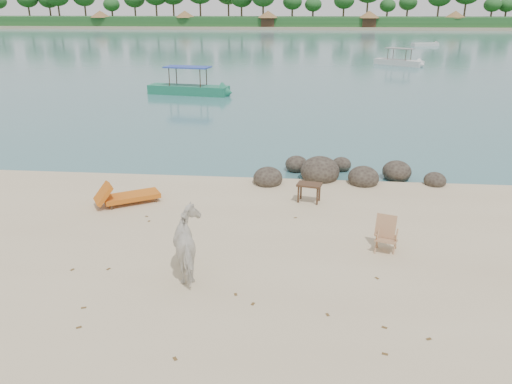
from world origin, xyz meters
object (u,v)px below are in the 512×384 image
cow (191,245)px  deck_chair (387,237)px  boulders (336,174)px  boat_near (188,71)px  lounge_chair (132,194)px  side_table (309,194)px

cow → deck_chair: 4.55m
boulders → cow: size_ratio=3.90×
cow → boat_near: 24.27m
lounge_chair → boulders: bearing=-6.6°
cow → lounge_chair: (-2.63, 3.86, -0.38)m
side_table → lounge_chair: bearing=-161.1°
boulders → deck_chair: bearing=-80.9°
side_table → deck_chair: (1.78, -3.02, 0.12)m
boulders → cow: (-3.46, -6.72, 0.49)m
side_table → boat_near: bearing=124.9°
boulders → cow: 7.57m
lounge_chair → side_table: bearing=-25.4°
cow → side_table: bearing=-141.1°
boulders → cow: cow is taller
boulders → side_table: size_ratio=8.98×
side_table → boat_near: boat_near is taller
lounge_chair → deck_chair: deck_chair is taller
deck_chair → boat_near: size_ratio=0.13×
lounge_chair → boat_near: bearing=66.2°
cow → boat_near: size_ratio=0.26×
deck_chair → boat_near: (-9.69, 22.24, 1.07)m
cow → boat_near: boat_near is taller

